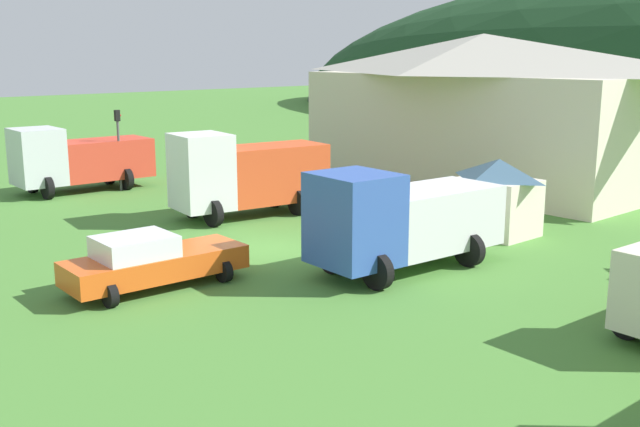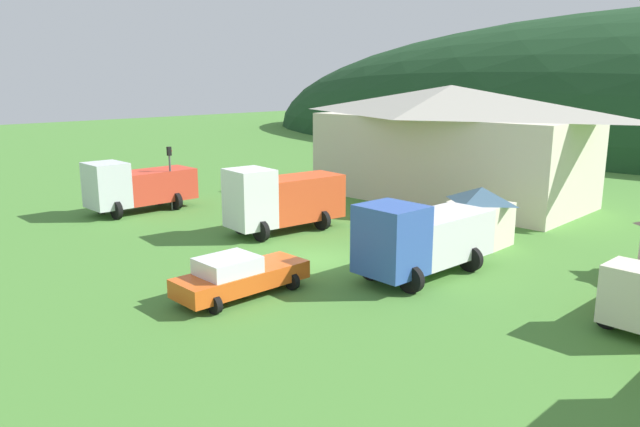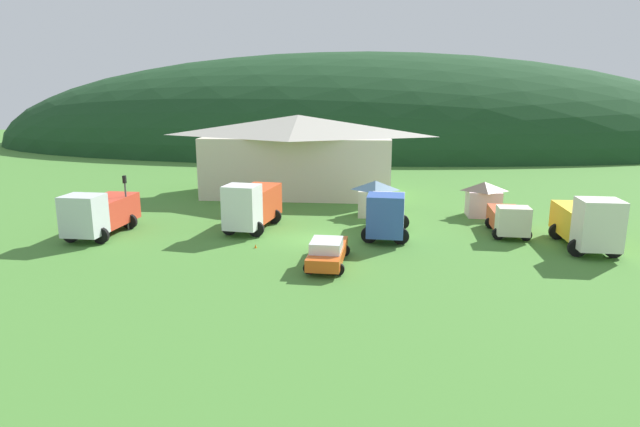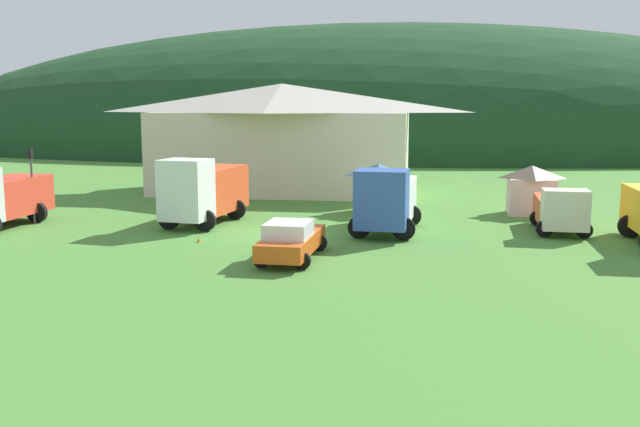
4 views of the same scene
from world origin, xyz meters
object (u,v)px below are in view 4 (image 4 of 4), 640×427
Objects in this scene: depot_building at (282,137)px; box_truck_blue at (386,199)px; light_truck_cream at (561,209)px; traffic_light_west at (32,178)px; heavy_rig_white at (203,189)px; play_shed_pink at (531,189)px; service_pickup_orange at (291,240)px; play_shed_cream at (379,188)px; traffic_cone_near_pickup at (199,242)px.

box_truck_blue is (8.26, -15.14, -2.30)m from depot_building.
traffic_light_west is (-27.49, -1.39, 1.33)m from light_truck_cream.
light_truck_cream is at bearing 2.89° from traffic_light_west.
depot_building is 2.81× the size of heavy_rig_white.
service_pickup_orange is at bearing -129.92° from play_shed_pink.
depot_building reaches higher than light_truck_cream.
play_shed_cream is at bearing -49.68° from depot_building.
depot_building is 6.75× the size of play_shed_pink.
depot_building is at bearing -126.53° from light_truck_cream.
play_shed_pink is (8.78, 0.67, -0.04)m from play_shed_cream.
play_shed_cream is 19.20m from traffic_light_west.
play_shed_cream is 12.80m from traffic_cone_near_pickup.
box_truck_blue is 8.75m from light_truck_cream.
depot_building is 22.01m from light_truck_cream.
light_truck_cream is 10.57× the size of traffic_cone_near_pickup.
traffic_light_west is (-10.60, -15.20, -1.51)m from depot_building.
play_shed_cream is 10.43m from heavy_rig_white.
play_shed_cream is 0.54× the size of light_truck_cream.
play_shed_pink is at bearing -170.87° from light_truck_cream.
traffic_cone_near_pickup is (10.34, -3.70, -2.48)m from traffic_light_west.
box_truck_blue reaches higher than light_truck_cream.
heavy_rig_white reaches higher than traffic_cone_near_pickup.
light_truck_cream is 1.33× the size of traffic_light_west.
service_pickup_orange is (4.70, -21.95, -3.17)m from depot_building.
service_pickup_orange reaches higher than traffic_cone_near_pickup.
traffic_cone_near_pickup is at bearing -19.70° from traffic_light_west.
traffic_light_west is (-18.08, -6.39, 0.98)m from play_shed_cream.
play_shed_cream is at bearing 52.52° from traffic_cone_near_pickup.
depot_building is 14.31m from heavy_rig_white.
play_shed_pink is 19.77m from traffic_cone_near_pickup.
play_shed_pink is 10.63m from box_truck_blue.
heavy_rig_white is 5.33m from traffic_cone_near_pickup.
depot_building is 37.88× the size of traffic_cone_near_pickup.
play_shed_pink is 18.02m from service_pickup_orange.
service_pickup_orange is at bearing -31.61° from traffic_cone_near_pickup.
play_shed_pink is at bearing 4.38° from play_shed_cream.
depot_building is 19.32m from traffic_cone_near_pickup.
light_truck_cream is at bearing 98.84° from heavy_rig_white.
play_shed_pink is at bearing 142.41° from service_pickup_orange.
traffic_light_west is (-15.30, 6.75, 1.66)m from service_pickup_orange.
service_pickup_orange is at bearing -53.52° from light_truck_cream.
traffic_light_west is 7.97× the size of traffic_cone_near_pickup.
heavy_rig_white is at bearing 104.57° from traffic_cone_near_pickup.
light_truck_cream is (9.41, -5.00, -0.35)m from play_shed_cream.
depot_building is at bearing 153.41° from play_shed_pink.
depot_building reaches higher than traffic_cone_near_pickup.
heavy_rig_white reaches higher than light_truck_cream.
light_truck_cream is 27.56m from traffic_light_west.
play_shed_pink is 5.62× the size of traffic_cone_near_pickup.
play_shed_cream is at bearing 128.35° from heavy_rig_white.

